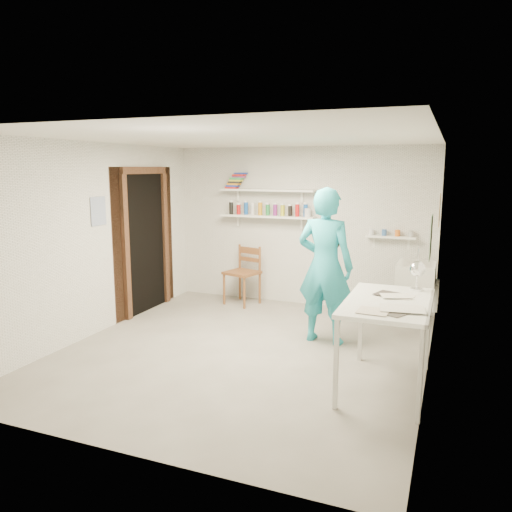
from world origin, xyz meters
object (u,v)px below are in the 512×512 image
at_px(wall_clock, 328,238).
at_px(desk_lamp, 417,269).
at_px(belfast_sink, 416,275).
at_px(man, 325,266).
at_px(work_table, 386,344).
at_px(wooden_chair, 242,273).

height_order(wall_clock, desk_lamp, wall_clock).
distance_m(belfast_sink, wall_clock, 1.40).
bearing_deg(man, belfast_sink, -127.28).
xyz_separation_m(belfast_sink, work_table, (-0.11, -2.08, -0.27)).
relative_size(man, wooden_chair, 1.89).
distance_m(belfast_sink, man, 1.44).
relative_size(wall_clock, work_table, 0.26).
bearing_deg(desk_lamp, belfast_sink, 93.78).
xyz_separation_m(wall_clock, desk_lamp, (1.10, -0.75, -0.16)).
xyz_separation_m(belfast_sink, wall_clock, (-1.00, -0.81, 0.55)).
bearing_deg(desk_lamp, wall_clock, 145.81).
distance_m(man, wooden_chair, 2.04).
height_order(belfast_sink, wooden_chair, wooden_chair).
distance_m(man, desk_lamp, 1.21).
height_order(man, desk_lamp, man).
bearing_deg(wall_clock, man, -77.96).
height_order(wooden_chair, work_table, wooden_chair).
distance_m(wooden_chair, desk_lamp, 3.23).
height_order(belfast_sink, desk_lamp, desk_lamp).
bearing_deg(wooden_chair, wall_clock, -15.73).
bearing_deg(man, desk_lamp, 159.89).
relative_size(belfast_sink, man, 0.32).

